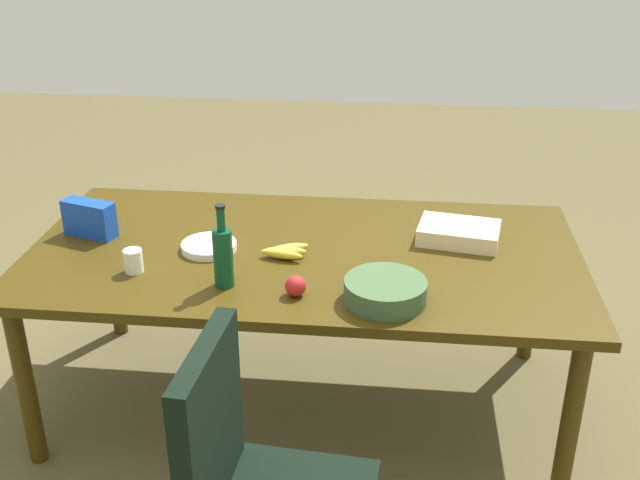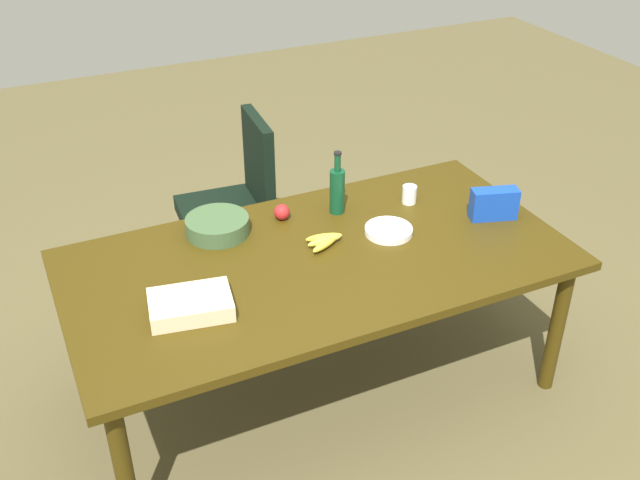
% 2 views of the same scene
% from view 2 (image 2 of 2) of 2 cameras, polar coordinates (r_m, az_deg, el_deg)
% --- Properties ---
extents(ground_plane, '(10.00, 10.00, 0.00)m').
position_cam_2_polar(ground_plane, '(3.71, -0.14, -10.99)').
color(ground_plane, brown).
extents(conference_table, '(2.19, 1.13, 0.75)m').
position_cam_2_polar(conference_table, '(3.29, -0.15, -2.24)').
color(conference_table, '#3C2E0A').
rests_on(conference_table, ground).
extents(office_chair, '(0.56, 0.56, 0.97)m').
position_cam_2_polar(office_chair, '(4.30, -6.61, 1.55)').
color(office_chair, gray).
rests_on(office_chair, ground).
extents(apple_red, '(0.09, 0.09, 0.08)m').
position_cam_2_polar(apple_red, '(3.51, -2.95, 2.15)').
color(apple_red, '#B42022').
rests_on(apple_red, conference_table).
extents(salad_bowl, '(0.36, 0.36, 0.08)m').
position_cam_2_polar(salad_bowl, '(3.43, -7.87, 1.09)').
color(salad_bowl, '#3E5A35').
rests_on(salad_bowl, conference_table).
extents(paper_plate_stack, '(0.22, 0.22, 0.03)m').
position_cam_2_polar(paper_plate_stack, '(3.42, 5.29, 0.73)').
color(paper_plate_stack, white).
rests_on(paper_plate_stack, conference_table).
extents(sheet_cake, '(0.35, 0.27, 0.07)m').
position_cam_2_polar(sheet_cake, '(2.95, -9.90, -4.92)').
color(sheet_cake, beige).
rests_on(sheet_cake, conference_table).
extents(banana_bunch, '(0.19, 0.14, 0.04)m').
position_cam_2_polar(banana_bunch, '(3.31, 0.36, -0.04)').
color(banana_bunch, yellow).
rests_on(banana_bunch, conference_table).
extents(chip_bag_blue, '(0.23, 0.14, 0.15)m').
position_cam_2_polar(chip_bag_blue, '(3.60, 13.20, 2.71)').
color(chip_bag_blue, '#1543B9').
rests_on(chip_bag_blue, conference_table).
extents(paper_cup, '(0.08, 0.08, 0.09)m').
position_cam_2_polar(paper_cup, '(3.67, 6.87, 3.49)').
color(paper_cup, white).
rests_on(paper_cup, conference_table).
extents(wine_bottle, '(0.08, 0.08, 0.32)m').
position_cam_2_polar(wine_bottle, '(3.53, 1.33, 3.90)').
color(wine_bottle, '#0E4225').
rests_on(wine_bottle, conference_table).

